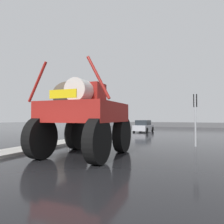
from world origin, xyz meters
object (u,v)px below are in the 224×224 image
sedan_ahead (143,126)px  traffic_signal_near_right (195,107)px  traffic_signal_near_left (70,107)px  bare_tree_left (69,95)px  oversize_sprayer (85,117)px

sedan_ahead → traffic_signal_near_right: bearing=-148.5°
sedan_ahead → traffic_signal_near_right: traffic_signal_near_right is taller
traffic_signal_near_left → bare_tree_left: bare_tree_left is taller
sedan_ahead → traffic_signal_near_right: size_ratio=1.19×
oversize_sprayer → bare_tree_left: size_ratio=0.77×
oversize_sprayer → bare_tree_left: bearing=35.9°
oversize_sprayer → bare_tree_left: 17.87m
oversize_sprayer → traffic_signal_near_right: size_ratio=1.47×
oversize_sprayer → traffic_signal_near_right: 7.49m
oversize_sprayer → sedan_ahead: bearing=2.7°
oversize_sprayer → traffic_signal_near_right: (4.97, 5.57, 0.65)m
traffic_signal_near_left → traffic_signal_near_right: bearing=0.0°
bare_tree_left → sedan_ahead: bearing=21.1°
oversize_sprayer → sedan_ahead: 17.50m
oversize_sprayer → bare_tree_left: (-10.98, 13.78, 2.96)m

